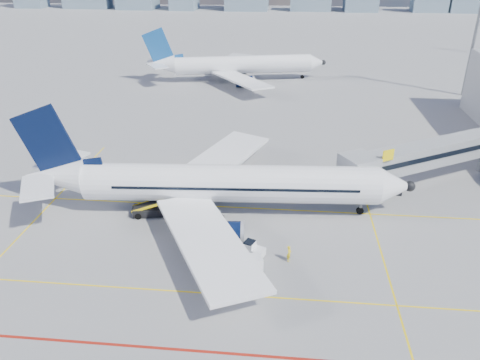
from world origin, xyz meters
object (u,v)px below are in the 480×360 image
Objects in this scene: second_aircraft at (236,65)px; main_aircraft at (214,184)px; belt_loader at (158,208)px; baggage_tug at (252,249)px; ramp_worker at (289,253)px; cargo_dolly at (245,266)px.

main_aircraft is at bearing -98.62° from second_aircraft.
baggage_tug is at bearing -42.20° from belt_loader.
second_aircraft is (-3.69, 54.53, 0.00)m from main_aircraft.
main_aircraft is 1.07× the size of second_aircraft.
ramp_worker is (3.28, -0.42, 0.08)m from baggage_tug.
main_aircraft is 26.25× the size of ramp_worker.
second_aircraft is 62.65m from baggage_tug.
cargo_dolly is at bearing -53.64° from belt_loader.
cargo_dolly reaches higher than baggage_tug.
main_aircraft reaches higher than second_aircraft.
baggage_tug is at bearing 96.72° from ramp_worker.
second_aircraft is at bearing 119.63° from baggage_tug.
ramp_worker is at bearing -92.09° from second_aircraft.
main_aircraft is at bearing 1.67° from belt_loader.
cargo_dolly is 13.43m from belt_loader.
second_aircraft is 10.99× the size of cargo_dolly.
belt_loader reaches higher than ramp_worker.
second_aircraft reaches higher than cargo_dolly.
belt_loader is (-9.79, 9.20, -0.22)m from cargo_dolly.
main_aircraft is 5.79× the size of belt_loader.
belt_loader is (-2.01, -55.75, -2.51)m from second_aircraft.
cargo_dolly is 2.23× the size of ramp_worker.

